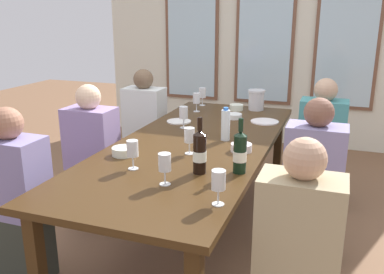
# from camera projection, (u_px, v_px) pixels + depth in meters

# --- Properties ---
(ground_plane) EXTENTS (12.00, 12.00, 0.00)m
(ground_plane) POSITION_uv_depth(u_px,v_px,m) (194.00, 235.00, 3.18)
(ground_plane) COLOR brown
(back_wall_with_windows) EXTENTS (4.24, 0.10, 2.90)m
(back_wall_with_windows) POSITION_uv_depth(u_px,v_px,m) (266.00, 27.00, 5.11)
(back_wall_with_windows) COLOR silver
(back_wall_with_windows) RESTS_ON ground
(dining_table) EXTENTS (1.04, 2.59, 0.74)m
(dining_table) POSITION_uv_depth(u_px,v_px,m) (194.00, 150.00, 2.98)
(dining_table) COLOR #3E2812
(dining_table) RESTS_ON ground
(white_plate_0) EXTENTS (0.23, 0.23, 0.01)m
(white_plate_0) POSITION_uv_depth(u_px,v_px,m) (265.00, 122.00, 3.49)
(white_plate_0) COLOR white
(white_plate_0) RESTS_ON dining_table
(white_plate_1) EXTENTS (0.20, 0.20, 0.01)m
(white_plate_1) POSITION_uv_depth(u_px,v_px,m) (179.00, 121.00, 3.50)
(white_plate_1) COLOR white
(white_plate_1) RESTS_ON dining_table
(metal_pitcher) EXTENTS (0.16, 0.16, 0.19)m
(metal_pitcher) POSITION_uv_depth(u_px,v_px,m) (256.00, 100.00, 3.91)
(metal_pitcher) COLOR silver
(metal_pitcher) RESTS_ON dining_table
(wine_bottle_0) EXTENTS (0.08, 0.08, 0.32)m
(wine_bottle_0) POSITION_uv_depth(u_px,v_px,m) (240.00, 152.00, 2.36)
(wine_bottle_0) COLOR black
(wine_bottle_0) RESTS_ON dining_table
(wine_bottle_1) EXTENTS (0.08, 0.08, 0.33)m
(wine_bottle_1) POSITION_uv_depth(u_px,v_px,m) (200.00, 152.00, 2.35)
(wine_bottle_1) COLOR black
(wine_bottle_1) RESTS_ON dining_table
(tasting_bowl_0) EXTENTS (0.14, 0.14, 0.05)m
(tasting_bowl_0) POSITION_uv_depth(u_px,v_px,m) (241.00, 148.00, 2.75)
(tasting_bowl_0) COLOR white
(tasting_bowl_0) RESTS_ON dining_table
(tasting_bowl_1) EXTENTS (0.13, 0.13, 0.05)m
(tasting_bowl_1) POSITION_uv_depth(u_px,v_px,m) (236.00, 107.00, 3.92)
(tasting_bowl_1) COLOR white
(tasting_bowl_1) RESTS_ON dining_table
(tasting_bowl_2) EXTENTS (0.15, 0.15, 0.04)m
(tasting_bowl_2) POSITION_uv_depth(u_px,v_px,m) (234.00, 116.00, 3.61)
(tasting_bowl_2) COLOR white
(tasting_bowl_2) RESTS_ON dining_table
(tasting_bowl_3) EXTENTS (0.15, 0.15, 0.05)m
(tasting_bowl_3) POSITION_uv_depth(u_px,v_px,m) (124.00, 151.00, 2.68)
(tasting_bowl_3) COLOR white
(tasting_bowl_3) RESTS_ON dining_table
(water_bottle) EXTENTS (0.06, 0.06, 0.24)m
(water_bottle) POSITION_uv_depth(u_px,v_px,m) (226.00, 125.00, 2.97)
(water_bottle) COLOR white
(water_bottle) RESTS_ON dining_table
(wine_glass_0) EXTENTS (0.07, 0.07, 0.17)m
(wine_glass_0) POSITION_uv_depth(u_px,v_px,m) (189.00, 136.00, 2.68)
(wine_glass_0) COLOR white
(wine_glass_0) RESTS_ON dining_table
(wine_glass_1) EXTENTS (0.07, 0.07, 0.17)m
(wine_glass_1) POSITION_uv_depth(u_px,v_px,m) (202.00, 94.00, 4.09)
(wine_glass_1) COLOR white
(wine_glass_1) RESTS_ON dining_table
(wine_glass_2) EXTENTS (0.07, 0.07, 0.17)m
(wine_glass_2) POSITION_uv_depth(u_px,v_px,m) (133.00, 149.00, 2.42)
(wine_glass_2) COLOR white
(wine_glass_2) RESTS_ON dining_table
(wine_glass_3) EXTENTS (0.07, 0.07, 0.17)m
(wine_glass_3) POSITION_uv_depth(u_px,v_px,m) (218.00, 182.00, 1.96)
(wine_glass_3) COLOR white
(wine_glass_3) RESTS_ON dining_table
(wine_glass_4) EXTENTS (0.07, 0.07, 0.17)m
(wine_glass_4) POSITION_uv_depth(u_px,v_px,m) (184.00, 113.00, 3.29)
(wine_glass_4) COLOR white
(wine_glass_4) RESTS_ON dining_table
(wine_glass_5) EXTENTS (0.07, 0.07, 0.17)m
(wine_glass_5) POSITION_uv_depth(u_px,v_px,m) (165.00, 164.00, 2.20)
(wine_glass_5) COLOR white
(wine_glass_5) RESTS_ON dining_table
(wine_glass_6) EXTENTS (0.07, 0.07, 0.17)m
(wine_glass_6) POSITION_uv_depth(u_px,v_px,m) (197.00, 99.00, 3.83)
(wine_glass_6) COLOR white
(wine_glass_6) RESTS_ON dining_table
(seated_person_0) EXTENTS (0.38, 0.24, 1.11)m
(seated_person_0) POSITION_uv_depth(u_px,v_px,m) (145.00, 129.00, 4.09)
(seated_person_0) COLOR #282838
(seated_person_0) RESTS_ON ground
(seated_person_1) EXTENTS (0.38, 0.24, 1.11)m
(seated_person_1) POSITION_uv_depth(u_px,v_px,m) (321.00, 147.00, 3.54)
(seated_person_1) COLOR #272334
(seated_person_1) RESTS_ON ground
(seated_person_2) EXTENTS (0.38, 0.24, 1.11)m
(seated_person_2) POSITION_uv_depth(u_px,v_px,m) (93.00, 159.00, 3.25)
(seated_person_2) COLOR #262C38
(seated_person_2) RESTS_ON ground
(seated_person_3) EXTENTS (0.38, 0.24, 1.11)m
(seated_person_3) POSITION_uv_depth(u_px,v_px,m) (313.00, 184.00, 2.77)
(seated_person_3) COLOR #353135
(seated_person_3) RESTS_ON ground
(seated_person_4) EXTENTS (0.38, 0.24, 1.11)m
(seated_person_4) POSITION_uv_depth(u_px,v_px,m) (17.00, 202.00, 2.51)
(seated_person_4) COLOR #333830
(seated_person_4) RESTS_ON ground
(seated_person_5) EXTENTS (0.38, 0.24, 1.11)m
(seated_person_5) POSITION_uv_depth(u_px,v_px,m) (297.00, 258.00, 1.94)
(seated_person_5) COLOR #232D38
(seated_person_5) RESTS_ON ground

